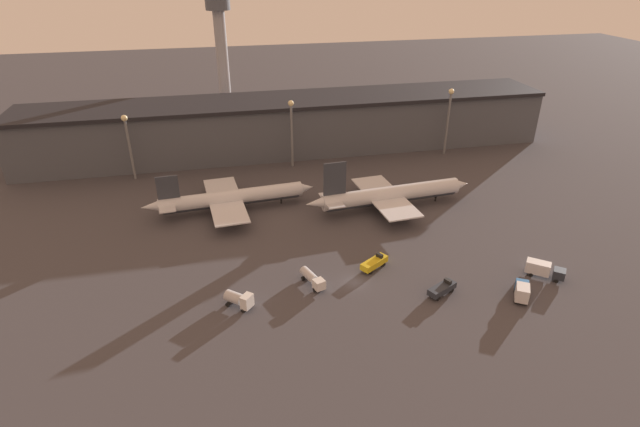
{
  "coord_description": "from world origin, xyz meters",
  "views": [
    {
      "loc": [
        -25.04,
        -81.34,
        60.67
      ],
      "look_at": [
        -2.8,
        20.23,
        6.0
      ],
      "focal_mm": 28.0,
      "sensor_mm": 36.0,
      "label": 1
    }
  ],
  "objects": [
    {
      "name": "service_vehicle_0",
      "position": [
        5.64,
        4.02,
        1.38
      ],
      "size": [
        6.96,
        5.55,
        2.91
      ],
      "rotation": [
        0.0,
        0.0,
        0.57
      ],
      "color": "gold",
      "rests_on": "ground"
    },
    {
      "name": "ground",
      "position": [
        0.0,
        0.0,
        0.0
      ],
      "size": [
        600.0,
        600.0,
        0.0
      ],
      "primitive_type": "plane",
      "color": "#423F44"
    },
    {
      "name": "lamp_post_1",
      "position": [
        -1.9,
        65.31,
        13.76
      ],
      "size": [
        1.8,
        1.8,
        21.16
      ],
      "color": "slate",
      "rests_on": "ground"
    },
    {
      "name": "lamp_post_2",
      "position": [
        50.16,
        65.31,
        14.22
      ],
      "size": [
        1.8,
        1.8,
        21.97
      ],
      "color": "slate",
      "rests_on": "ground"
    },
    {
      "name": "airplane_1",
      "position": [
        18.46,
        30.74,
        3.78
      ],
      "size": [
        46.7,
        27.0,
        14.76
      ],
      "rotation": [
        0.0,
        0.0,
        0.08
      ],
      "color": "silver",
      "rests_on": "ground"
    },
    {
      "name": "lamp_post_0",
      "position": [
        -49.93,
        65.31,
        12.93
      ],
      "size": [
        1.8,
        1.8,
        19.7
      ],
      "color": "slate",
      "rests_on": "ground"
    },
    {
      "name": "service_vehicle_4",
      "position": [
        -23.78,
        -3.12,
        1.81
      ],
      "size": [
        5.75,
        5.44,
        3.36
      ],
      "rotation": [
        0.0,
        0.0,
        -0.72
      ],
      "color": "white",
      "rests_on": "ground"
    },
    {
      "name": "service_vehicle_1",
      "position": [
        15.98,
        -7.65,
        1.33
      ],
      "size": [
        6.81,
        4.86,
        2.8
      ],
      "rotation": [
        0.0,
        0.0,
        0.46
      ],
      "color": "#282D38",
      "rests_on": "ground"
    },
    {
      "name": "service_vehicle_3",
      "position": [
        30.49,
        -12.48,
        1.93
      ],
      "size": [
        4.99,
        6.03,
        3.5
      ],
      "rotation": [
        0.0,
        0.0,
        1.02
      ],
      "color": "#195199",
      "rests_on": "ground"
    },
    {
      "name": "airplane_0",
      "position": [
        -22.86,
        38.37,
        3.44
      ],
      "size": [
        45.21,
        28.92,
        11.68
      ],
      "rotation": [
        0.0,
        0.0,
        0.08
      ],
      "color": "silver",
      "rests_on": "ground"
    },
    {
      "name": "terminal_building",
      "position": [
        0.0,
        79.53,
        9.07
      ],
      "size": [
        173.13,
        23.27,
        18.04
      ],
      "color": "#4C515B",
      "rests_on": "ground"
    },
    {
      "name": "service_vehicle_5",
      "position": [
        -8.61,
        0.88,
        1.59
      ],
      "size": [
        4.27,
        7.37,
        2.7
      ],
      "rotation": [
        0.0,
        0.0,
        -1.22
      ],
      "color": "white",
      "rests_on": "ground"
    },
    {
      "name": "control_tower",
      "position": [
        -19.56,
        117.8,
        28.04
      ],
      "size": [
        9.0,
        9.0,
        48.67
      ],
      "color": "#99999E",
      "rests_on": "ground"
    },
    {
      "name": "service_vehicle_2",
      "position": [
        39.25,
        -6.54,
        1.84
      ],
      "size": [
        7.53,
        6.79,
        3.26
      ],
      "rotation": [
        0.0,
        0.0,
        -0.69
      ],
      "color": "#282D38",
      "rests_on": "ground"
    }
  ]
}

